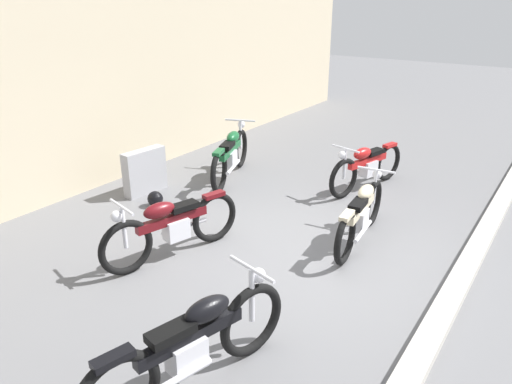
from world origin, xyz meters
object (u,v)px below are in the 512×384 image
(stone_marker, at_px, (145,171))
(motorcycle_red, at_px, (366,166))
(motorcycle_cream, at_px, (361,214))
(motorcycle_black, at_px, (193,345))
(motorcycle_green, at_px, (231,155))
(helmet, at_px, (155,199))
(motorcycle_maroon, at_px, (172,226))

(stone_marker, relative_size, motorcycle_red, 0.41)
(stone_marker, height_order, motorcycle_red, motorcycle_red)
(motorcycle_cream, bearing_deg, stone_marker, 89.73)
(motorcycle_black, relative_size, motorcycle_red, 1.07)
(motorcycle_green, height_order, motorcycle_cream, motorcycle_green)
(stone_marker, relative_size, motorcycle_cream, 0.40)
(stone_marker, relative_size, helmet, 3.13)
(stone_marker, distance_m, helmet, 0.68)
(motorcycle_maroon, bearing_deg, stone_marker, -110.37)
(motorcycle_maroon, distance_m, motorcycle_black, 2.31)
(motorcycle_maroon, relative_size, motorcycle_cream, 1.01)
(helmet, height_order, motorcycle_green, motorcycle_green)
(stone_marker, height_order, motorcycle_cream, motorcycle_cream)
(motorcycle_red, height_order, motorcycle_green, motorcycle_green)
(helmet, relative_size, motorcycle_cream, 0.13)
(helmet, distance_m, motorcycle_black, 4.00)
(helmet, bearing_deg, motorcycle_maroon, -127.43)
(motorcycle_black, xyz_separation_m, motorcycle_green, (4.25, 2.80, 0.01))
(helmet, height_order, motorcycle_maroon, motorcycle_maroon)
(helmet, xyz_separation_m, motorcycle_red, (2.56, -2.46, 0.29))
(stone_marker, height_order, motorcycle_maroon, motorcycle_maroon)
(motorcycle_black, bearing_deg, motorcycle_cream, 12.12)
(motorcycle_maroon, xyz_separation_m, motorcycle_black, (-1.55, -1.70, 0.01))
(motorcycle_red, bearing_deg, motorcycle_black, 20.78)
(motorcycle_maroon, xyz_separation_m, motorcycle_cream, (1.71, -1.81, -0.02))
(stone_marker, xyz_separation_m, motorcycle_maroon, (-1.35, -1.88, 0.06))
(stone_marker, distance_m, motorcycle_green, 1.56)
(motorcycle_red, xyz_separation_m, motorcycle_green, (-0.88, 2.22, 0.04))
(stone_marker, distance_m, motorcycle_black, 4.61)
(motorcycle_maroon, bearing_deg, helmet, -112.10)
(motorcycle_maroon, bearing_deg, motorcycle_green, -142.62)
(motorcycle_maroon, height_order, motorcycle_red, motorcycle_maroon)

